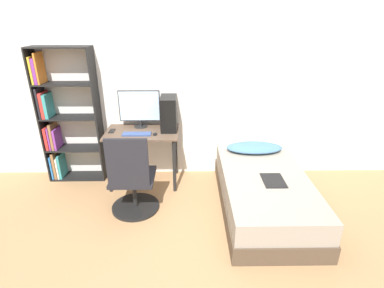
{
  "coord_description": "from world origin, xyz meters",
  "views": [
    {
      "loc": [
        0.07,
        -2.39,
        2.16
      ],
      "look_at": [
        0.12,
        0.84,
        0.75
      ],
      "focal_mm": 28.0,
      "sensor_mm": 36.0,
      "label": 1
    }
  ],
  "objects_px": {
    "bed": "(264,192)",
    "pc_tower": "(169,113)",
    "office_chair": "(133,184)",
    "monitor": "(140,107)",
    "keyboard": "(137,134)",
    "bookshelf": "(60,121)"
  },
  "relations": [
    {
      "from": "bed",
      "to": "monitor",
      "type": "xyz_separation_m",
      "value": [
        -1.54,
        0.82,
        0.8
      ]
    },
    {
      "from": "bookshelf",
      "to": "pc_tower",
      "type": "relative_size",
      "value": 4.12
    },
    {
      "from": "bookshelf",
      "to": "monitor",
      "type": "xyz_separation_m",
      "value": [
        1.06,
        0.03,
        0.17
      ]
    },
    {
      "from": "keyboard",
      "to": "monitor",
      "type": "bearing_deg",
      "value": 88.45
    },
    {
      "from": "bed",
      "to": "pc_tower",
      "type": "distance_m",
      "value": 1.55
    },
    {
      "from": "bed",
      "to": "keyboard",
      "type": "height_order",
      "value": "keyboard"
    },
    {
      "from": "pc_tower",
      "to": "monitor",
      "type": "bearing_deg",
      "value": 165.99
    },
    {
      "from": "bookshelf",
      "to": "pc_tower",
      "type": "height_order",
      "value": "bookshelf"
    },
    {
      "from": "monitor",
      "to": "pc_tower",
      "type": "xyz_separation_m",
      "value": [
        0.39,
        -0.1,
        -0.05
      ]
    },
    {
      "from": "pc_tower",
      "to": "bookshelf",
      "type": "bearing_deg",
      "value": 177.5
    },
    {
      "from": "monitor",
      "to": "keyboard",
      "type": "bearing_deg",
      "value": -91.55
    },
    {
      "from": "bookshelf",
      "to": "monitor",
      "type": "height_order",
      "value": "bookshelf"
    },
    {
      "from": "bookshelf",
      "to": "pc_tower",
      "type": "distance_m",
      "value": 1.46
    },
    {
      "from": "office_chair",
      "to": "pc_tower",
      "type": "distance_m",
      "value": 1.05
    },
    {
      "from": "monitor",
      "to": "keyboard",
      "type": "relative_size",
      "value": 1.51
    },
    {
      "from": "bookshelf",
      "to": "bed",
      "type": "distance_m",
      "value": 2.79
    },
    {
      "from": "office_chair",
      "to": "bed",
      "type": "bearing_deg",
      "value": 1.95
    },
    {
      "from": "office_chair",
      "to": "monitor",
      "type": "bearing_deg",
      "value": 90.18
    },
    {
      "from": "office_chair",
      "to": "bed",
      "type": "distance_m",
      "value": 1.54
    },
    {
      "from": "bed",
      "to": "monitor",
      "type": "height_order",
      "value": "monitor"
    },
    {
      "from": "keyboard",
      "to": "pc_tower",
      "type": "height_order",
      "value": "pc_tower"
    },
    {
      "from": "office_chair",
      "to": "monitor",
      "type": "xyz_separation_m",
      "value": [
        -0.0,
        0.87,
        0.65
      ]
    }
  ]
}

